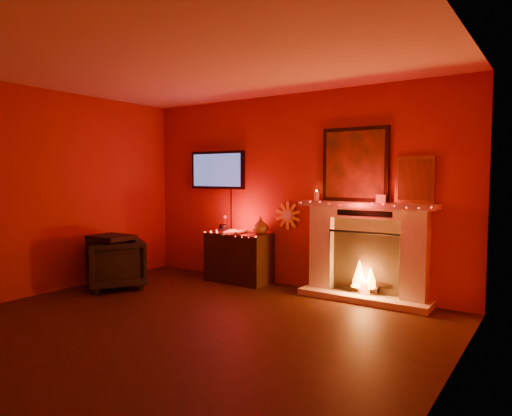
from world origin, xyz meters
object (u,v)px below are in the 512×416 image
at_px(fireplace, 366,242).
at_px(tv, 218,170).
at_px(armchair, 115,264).
at_px(console_table, 239,255).
at_px(sunburst_clock, 288,215).

bearing_deg(fireplace, tv, 178.50).
distance_m(tv, armchair, 2.07).
height_order(tv, console_table, tv).
xyz_separation_m(fireplace, tv, (-2.44, 0.06, 0.92)).
bearing_deg(console_table, tv, 161.10).
bearing_deg(sunburst_clock, fireplace, -4.37).
distance_m(sunburst_clock, armchair, 2.51).
relative_size(sunburst_clock, armchair, 0.53).
bearing_deg(tv, sunburst_clock, 1.24).
distance_m(fireplace, armchair, 3.42).
bearing_deg(armchair, console_table, 78.87).
relative_size(fireplace, tv, 1.76).
height_order(tv, sunburst_clock, tv).
bearing_deg(sunburst_clock, console_table, -162.42).
bearing_deg(armchair, fireplace, 56.76).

